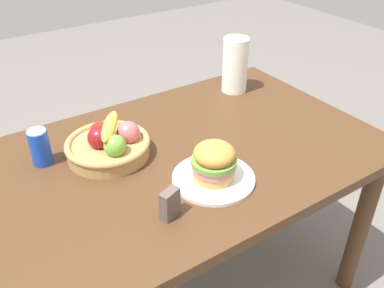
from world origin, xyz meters
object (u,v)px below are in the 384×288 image
object	(u,v)px
paper_towel_roll	(235,65)
napkin_holder	(170,204)
sandwich	(214,161)
plate	(213,178)
soda_can	(40,147)
fruit_basket	(109,144)

from	to	relation	value
paper_towel_roll	napkin_holder	size ratio (longest dim) A/B	2.67
sandwich	napkin_holder	size ratio (longest dim) A/B	1.59
plate	napkin_holder	world-z (taller)	napkin_holder
soda_can	sandwich	bearing A→B (deg)	-42.75
fruit_basket	napkin_holder	size ratio (longest dim) A/B	3.22
sandwich	napkin_holder	distance (m)	0.21
sandwich	paper_towel_roll	xyz separation A→B (m)	(0.46, 0.48, 0.05)
sandwich	soda_can	world-z (taller)	sandwich
plate	sandwich	world-z (taller)	sandwich
plate	paper_towel_roll	distance (m)	0.68
soda_can	fruit_basket	distance (m)	0.22
plate	sandwich	bearing A→B (deg)	-93.58
sandwich	paper_towel_roll	bearing A→B (deg)	46.29
soda_can	napkin_holder	xyz separation A→B (m)	(0.22, -0.46, -0.02)
plate	napkin_holder	bearing A→B (deg)	-161.42
paper_towel_roll	napkin_holder	world-z (taller)	paper_towel_roll
paper_towel_roll	napkin_holder	distance (m)	0.86
fruit_basket	napkin_holder	distance (m)	0.38
napkin_holder	paper_towel_roll	bearing A→B (deg)	19.85
sandwich	napkin_holder	xyz separation A→B (m)	(-0.20, -0.07, -0.03)
soda_can	paper_towel_roll	bearing A→B (deg)	5.95
plate	soda_can	distance (m)	0.58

